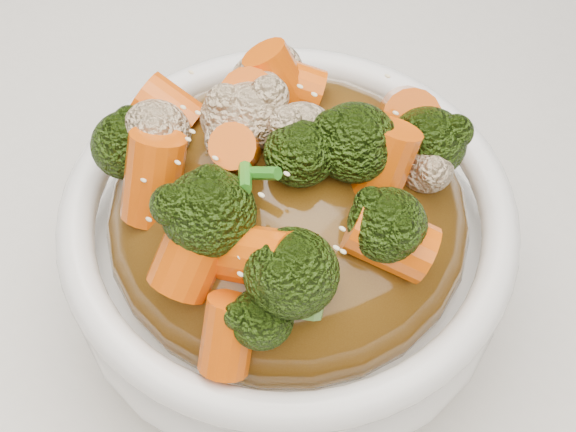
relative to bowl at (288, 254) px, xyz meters
The scene contains 8 objects.
tablecloth 0.06m from the bowl, behind, with size 1.20×0.80×0.04m, color silver.
bowl is the anchor object (origin of this frame).
sauce_base 0.03m from the bowl, ahead, with size 0.16×0.16×0.09m, color #53340E.
carrots 0.08m from the bowl, ahead, with size 0.16×0.16×0.05m, color #E35707, non-canonical shape.
broccoli 0.08m from the bowl, ahead, with size 0.16×0.16×0.04m, color black, non-canonical shape.
cauliflower 0.08m from the bowl, ahead, with size 0.16×0.16×0.03m, color #CBB28A, non-canonical shape.
scallions 0.08m from the bowl, ahead, with size 0.12×0.12×0.02m, color #27721A, non-canonical shape.
sesame_seeds 0.08m from the bowl, ahead, with size 0.14×0.14×0.01m, color beige, non-canonical shape.
Camera 1 is at (0.16, -0.18, 1.13)m, focal length 55.00 mm.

